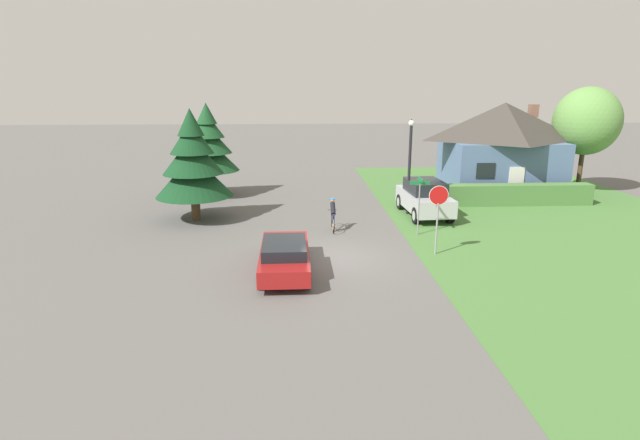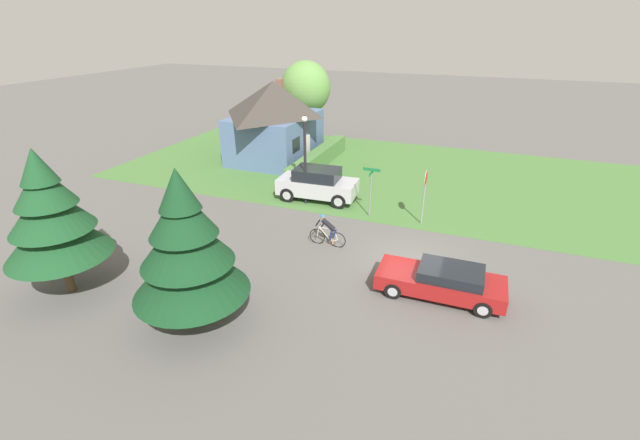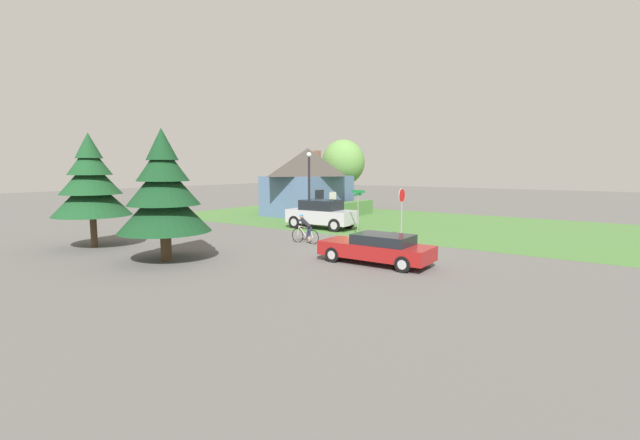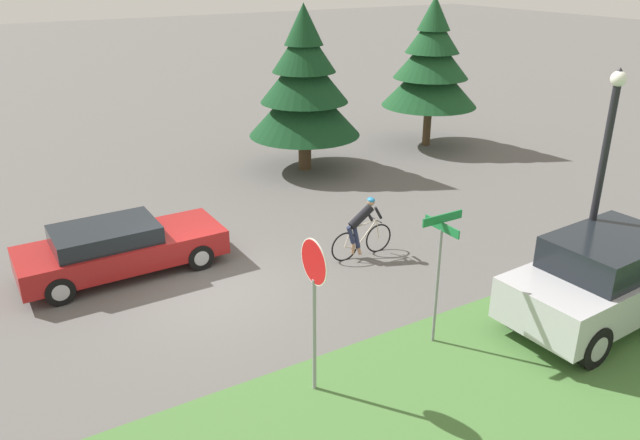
# 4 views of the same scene
# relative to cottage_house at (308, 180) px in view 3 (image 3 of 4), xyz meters

# --- Properties ---
(ground_plane) EXTENTS (140.00, 140.00, 0.00)m
(ground_plane) POSITION_rel_cottage_house_xyz_m (-11.56, -12.25, -2.91)
(ground_plane) COLOR #5B5956
(grass_verge_right) EXTENTS (16.00, 36.00, 0.01)m
(grass_verge_right) POSITION_rel_cottage_house_xyz_m (-0.15, -8.25, -2.90)
(grass_verge_right) COLOR #477538
(grass_verge_right) RESTS_ON ground
(cottage_house) EXTENTS (7.29, 5.46, 5.60)m
(cottage_house) POSITION_rel_cottage_house_xyz_m (0.00, 0.00, 0.00)
(cottage_house) COLOR slate
(cottage_house) RESTS_ON ground
(hedge_row) EXTENTS (9.29, 0.90, 1.19)m
(hedge_row) POSITION_rel_cottage_house_xyz_m (-0.78, -3.69, -2.31)
(hedge_row) COLOR #4C7A3D
(hedge_row) RESTS_ON ground
(sedan_left_lane) EXTENTS (1.85, 4.68, 1.25)m
(sedan_left_lane) POSITION_rel_cottage_house_xyz_m (-13.46, -13.71, -2.26)
(sedan_left_lane) COLOR maroon
(sedan_left_lane) RESTS_ON ground
(cyclist) EXTENTS (0.44, 1.77, 1.53)m
(cyclist) POSITION_rel_cottage_house_xyz_m (-11.30, -8.34, -2.18)
(cyclist) COLOR black
(cyclist) RESTS_ON ground
(parked_suv_right) EXTENTS (2.19, 4.57, 1.87)m
(parked_suv_right) POSITION_rel_cottage_house_xyz_m (-6.32, -5.85, -1.96)
(parked_suv_right) COLOR #B7B7BC
(parked_suv_right) RESTS_ON ground
(stop_sign) EXTENTS (0.79, 0.07, 2.84)m
(stop_sign) POSITION_rel_cottage_house_xyz_m (-7.38, -11.98, -0.87)
(stop_sign) COLOR gray
(stop_sign) RESTS_ON ground
(street_lamp) EXTENTS (0.31, 0.31, 4.98)m
(street_lamp) POSITION_rel_cottage_house_xyz_m (-7.10, -5.44, 0.01)
(street_lamp) COLOR black
(street_lamp) RESTS_ON ground
(street_name_sign) EXTENTS (0.90, 0.90, 2.66)m
(street_name_sign) POSITION_rel_cottage_house_xyz_m (-7.46, -9.27, -1.06)
(street_name_sign) COLOR gray
(street_name_sign) RESTS_ON ground
(conifer_tall_near) EXTENTS (3.82, 3.82, 5.58)m
(conifer_tall_near) POSITION_rel_cottage_house_xyz_m (-18.12, -6.08, 0.01)
(conifer_tall_near) COLOR #4C3823
(conifer_tall_near) RESTS_ON ground
(conifer_tall_far) EXTENTS (3.66, 3.66, 5.65)m
(conifer_tall_far) POSITION_rel_cottage_house_xyz_m (-18.30, -0.42, 0.25)
(conifer_tall_far) COLOR #4C3823
(conifer_tall_far) RESTS_ON ground
(deciduous_tree_right) EXTENTS (3.99, 3.99, 6.57)m
(deciduous_tree_right) POSITION_rel_cottage_house_xyz_m (5.12, -0.28, 1.56)
(deciduous_tree_right) COLOR #4C3823
(deciduous_tree_right) RESTS_ON ground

